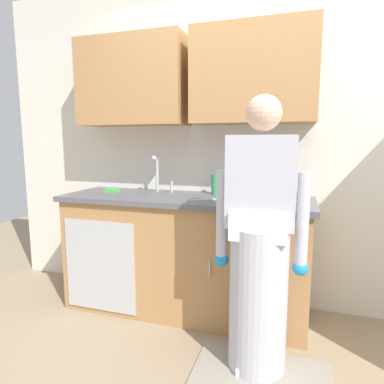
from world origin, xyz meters
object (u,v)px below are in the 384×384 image
object	(u,v)px
person_at_sink	(259,258)
bottle_soap	(239,181)
sink	(155,196)
cup_by_sink	(300,197)
sponge	(112,190)
bottle_water_short	(247,183)
bottle_water_tall	(215,184)
knife_on_counter	(203,199)

from	to	relation	value
person_at_sink	bottle_soap	world-z (taller)	person_at_sink
sink	cup_by_sink	xyz separation A→B (m)	(1.12, -0.02, 0.06)
sponge	bottle_water_short	bearing A→B (deg)	7.72
sink	person_at_sink	bearing A→B (deg)	-31.52
bottle_water_tall	bottle_soap	xyz separation A→B (m)	(0.19, 0.06, 0.03)
bottle_water_tall	knife_on_counter	world-z (taller)	bottle_water_tall
bottle_water_tall	bottle_soap	size ratio (longest dim) A/B	0.74
sink	person_at_sink	size ratio (longest dim) A/B	0.31
bottle_soap	cup_by_sink	bearing A→B (deg)	-28.17
bottle_water_short	knife_on_counter	bearing A→B (deg)	-132.97
sink	knife_on_counter	bearing A→B (deg)	-15.49
cup_by_sink	knife_on_counter	distance (m)	0.68
sink	knife_on_counter	size ratio (longest dim) A/B	2.08
bottle_water_tall	knife_on_counter	bearing A→B (deg)	-93.16
bottle_soap	knife_on_counter	distance (m)	0.42
person_at_sink	cup_by_sink	size ratio (longest dim) A/B	19.37
bottle_soap	knife_on_counter	xyz separation A→B (m)	(-0.21, -0.35, -0.11)
sink	bottle_soap	world-z (taller)	sink
bottle_water_tall	bottle_water_short	world-z (taller)	bottle_water_short
sink	person_at_sink	xyz separation A→B (m)	(0.91, -0.56, -0.23)
sponge	sink	bearing A→B (deg)	-2.93
person_at_sink	knife_on_counter	bearing A→B (deg)	136.92
knife_on_counter	bottle_water_tall	bearing A→B (deg)	56.53
sponge	bottle_soap	bearing A→B (deg)	11.20
bottle_water_short	cup_by_sink	bearing A→B (deg)	-25.96
bottle_water_short	knife_on_counter	xyz separation A→B (m)	(-0.28, -0.30, -0.10)
bottle_soap	bottle_water_short	distance (m)	0.09
bottle_water_short	sponge	world-z (taller)	bottle_water_short
bottle_water_short	knife_on_counter	size ratio (longest dim) A/B	0.87
person_at_sink	knife_on_counter	world-z (taller)	person_at_sink
sink	bottle_soap	bearing A→B (deg)	19.40
bottle_water_short	knife_on_counter	world-z (taller)	bottle_water_short
sponge	bottle_water_tall	bearing A→B (deg)	9.59
bottle_water_short	bottle_soap	bearing A→B (deg)	140.74
knife_on_counter	sponge	size ratio (longest dim) A/B	2.18
bottle_soap	cup_by_sink	size ratio (longest dim) A/B	2.65
person_at_sink	sink	bearing A→B (deg)	148.48
bottle_water_tall	cup_by_sink	xyz separation A→B (m)	(0.66, -0.19, -0.04)
sink	bottle_soap	distance (m)	0.70
sink	person_at_sink	world-z (taller)	person_at_sink
person_at_sink	cup_by_sink	bearing A→B (deg)	68.33
bottle_soap	sponge	distance (m)	1.08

